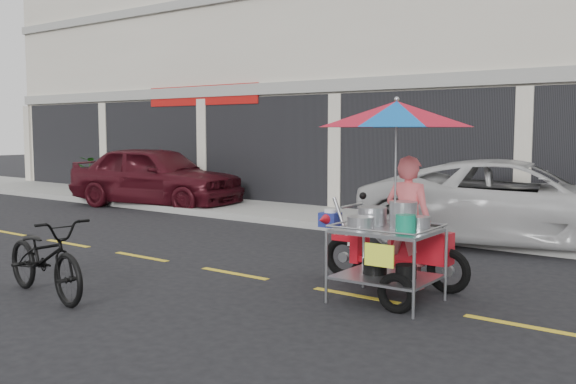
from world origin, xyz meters
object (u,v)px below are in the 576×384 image
Objects in this scene: white_pickup at (518,203)px; food_vendor_rig at (398,172)px; maroon_sedan at (156,176)px; near_bicycle at (45,257)px.

food_vendor_rig is at bearing 165.00° from white_pickup.
maroon_sedan is 0.88× the size of white_pickup.
white_pickup is 7.84m from near_bicycle.
food_vendor_rig is (-0.08, -4.39, 0.77)m from white_pickup.
maroon_sedan is 9.47m from white_pickup.
maroon_sedan is 10.38m from food_vendor_rig.
white_pickup is at bearing -18.18° from near_bicycle.
maroon_sedan is at bearing 76.05° from white_pickup.
white_pickup is 4.45m from food_vendor_rig.
white_pickup reaches higher than near_bicycle.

